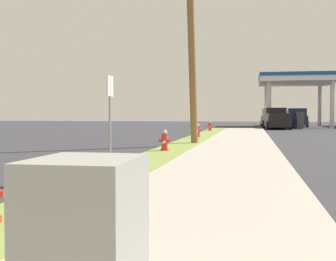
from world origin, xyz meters
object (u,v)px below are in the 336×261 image
object	(u,v)px
fire_hydrant_fourth	(210,126)
truck_black_on_apron	(276,119)
fire_hydrant_third	(198,131)
truck_white_at_forecourt	(271,118)
car_red_by_near_pump	(280,119)
fire_hydrant_second	(165,141)
utility_pole_midground	(192,42)
street_sign_post	(110,104)
car_silver_by_far_pump	(279,121)
truck_navy_at_far_bay	(296,118)

from	to	relation	value
fire_hydrant_fourth	truck_black_on_apron	bearing A→B (deg)	57.16
fire_hydrant_third	truck_black_on_apron	xyz separation A→B (m)	(5.20, 17.70, 0.47)
truck_white_at_forecourt	fire_hydrant_fourth	bearing A→B (deg)	-105.38
fire_hydrant_fourth	car_red_by_near_pump	world-z (taller)	car_red_by_near_pump
fire_hydrant_third	car_red_by_near_pump	world-z (taller)	car_red_by_near_pump
fire_hydrant_second	utility_pole_midground	xyz separation A→B (m)	(0.40, 4.23, 4.13)
fire_hydrant_third	truck_white_at_forecourt	bearing A→B (deg)	79.78
fire_hydrant_second	street_sign_post	xyz separation A→B (m)	(0.04, -6.39, 1.19)
fire_hydrant_third	car_silver_by_far_pump	bearing A→B (deg)	75.15
car_silver_by_far_pump	truck_navy_at_far_bay	bearing A→B (deg)	60.62
car_red_by_near_pump	utility_pole_midground	bearing A→B (deg)	-99.21
fire_hydrant_second	fire_hydrant_third	world-z (taller)	same
fire_hydrant_third	truck_white_at_forecourt	xyz separation A→B (m)	(5.22, 28.97, 0.47)
fire_hydrant_third	car_red_by_near_pump	xyz separation A→B (m)	(6.37, 32.06, 0.28)
fire_hydrant_fourth	truck_navy_at_far_bay	size ratio (longest dim) A/B	0.14
truck_navy_at_far_bay	utility_pole_midground	bearing A→B (deg)	-103.64
fire_hydrant_third	truck_navy_at_far_bay	size ratio (longest dim) A/B	0.14
street_sign_post	car_red_by_near_pump	world-z (taller)	street_sign_post
fire_hydrant_second	utility_pole_midground	bearing A→B (deg)	84.58
fire_hydrant_second	truck_black_on_apron	distance (m)	27.68
car_silver_by_far_pump	truck_navy_at_far_bay	xyz separation A→B (m)	(1.96, 3.48, 0.19)
car_red_by_near_pump	truck_navy_at_far_bay	world-z (taller)	truck_navy_at_far_bay
truck_black_on_apron	fire_hydrant_third	bearing A→B (deg)	-106.37
car_red_by_near_pump	truck_white_at_forecourt	xyz separation A→B (m)	(-1.15, -3.09, 0.19)
car_red_by_near_pump	truck_navy_at_far_bay	xyz separation A→B (m)	(1.30, -7.02, 0.19)
utility_pole_midground	truck_white_at_forecourt	world-z (taller)	utility_pole_midground
truck_black_on_apron	truck_navy_at_far_bay	bearing A→B (deg)	71.36
car_red_by_near_pump	fire_hydrant_second	bearing A→B (deg)	-98.82
utility_pole_midground	truck_black_on_apron	bearing A→B (deg)	78.01
fire_hydrant_second	truck_white_at_forecourt	distance (m)	38.80
street_sign_post	car_silver_by_far_pump	size ratio (longest dim) A/B	0.46
truck_navy_at_far_bay	fire_hydrant_third	bearing A→B (deg)	-107.04
car_silver_by_far_pump	truck_white_at_forecourt	distance (m)	7.43
car_red_by_near_pump	truck_black_on_apron	world-z (taller)	truck_black_on_apron
fire_hydrant_second	street_sign_post	distance (m)	6.50
fire_hydrant_second	truck_navy_at_far_bay	xyz separation A→B (m)	(7.75, 34.51, 0.47)
car_silver_by_far_pump	truck_black_on_apron	size ratio (longest dim) A/B	0.83
truck_navy_at_far_bay	car_red_by_near_pump	bearing A→B (deg)	100.51
street_sign_post	truck_black_on_apron	bearing A→B (deg)	81.13
car_silver_by_far_pump	truck_white_at_forecourt	xyz separation A→B (m)	(-0.50, 7.41, 0.19)
street_sign_post	car_red_by_near_pump	distance (m)	48.35
fire_hydrant_second	car_red_by_near_pump	distance (m)	42.03
fire_hydrant_third	utility_pole_midground	size ratio (longest dim) A/B	0.09
fire_hydrant_fourth	truck_black_on_apron	world-z (taller)	truck_black_on_apron
truck_white_at_forecourt	fire_hydrant_second	bearing A→B (deg)	-97.85
street_sign_post	car_silver_by_far_pump	xyz separation A→B (m)	(5.76, 37.42, -0.91)
street_sign_post	fire_hydrant_second	bearing A→B (deg)	90.33
car_red_by_near_pump	truck_black_on_apron	bearing A→B (deg)	-94.67
truck_white_at_forecourt	street_sign_post	bearing A→B (deg)	-96.69
fire_hydrant_third	car_silver_by_far_pump	world-z (taller)	car_silver_by_far_pump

